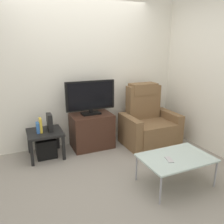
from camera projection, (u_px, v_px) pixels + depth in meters
The scene contains 13 objects.
ground_plane at pixel (106, 168), 3.37m from camera, with size 6.40×6.40×0.00m, color gray.
wall_back at pixel (81, 72), 4.00m from camera, with size 6.40×0.06×2.60m, color silver.
wall_side at pixel (211, 74), 3.74m from camera, with size 0.06×4.48×2.60m, color silver.
tv_stand at pixel (92, 131), 4.03m from camera, with size 0.71×0.50×0.60m.
television at pixel (91, 97), 3.88m from camera, with size 0.86×0.20×0.58m.
recliner_armchair at pixel (148, 123), 4.21m from camera, with size 0.98×0.78×1.08m.
side_table at pixel (45, 135), 3.65m from camera, with size 0.54×0.54×0.43m.
subwoofer_box at pixel (46, 147), 3.71m from camera, with size 0.31×0.31×0.31m, color black.
book_leftmost at pixel (38, 128), 3.55m from camera, with size 0.04×0.11×0.17m, color #3366B2.
book_middle at pixel (41, 125), 3.56m from camera, with size 0.04×0.11×0.23m, color gold.
game_console at pixel (50, 122), 3.64m from camera, with size 0.07×0.20×0.28m, color black.
coffee_table at pixel (176, 159), 2.91m from camera, with size 0.90×0.60×0.38m.
cell_phone at pixel (169, 160), 2.83m from camera, with size 0.07×0.15×0.01m, color #B7B7BC.
Camera 1 is at (-1.14, -2.78, 1.74)m, focal length 36.59 mm.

